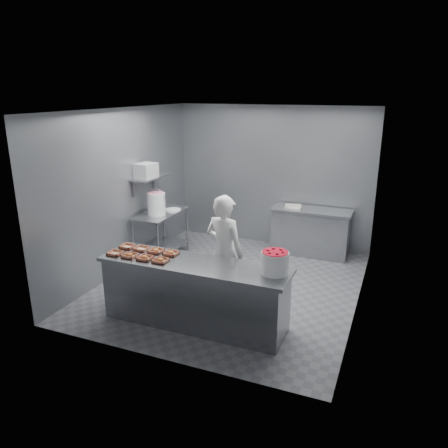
{
  "coord_description": "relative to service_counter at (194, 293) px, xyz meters",
  "views": [
    {
      "loc": [
        2.41,
        -6.13,
        3.1
      ],
      "look_at": [
        -0.04,
        -0.2,
        1.1
      ],
      "focal_mm": 35.0,
      "sensor_mm": 36.0,
      "label": 1
    }
  ],
  "objects": [
    {
      "name": "tray_6",
      "position": [
        -0.66,
        0.14,
        0.47
      ],
      "size": [
        0.19,
        0.18,
        0.06
      ],
      "color": "tan",
      "rests_on": "service_counter"
    },
    {
      "name": "wall_right",
      "position": [
        2.0,
        1.35,
        0.95
      ],
      "size": [
        0.04,
        4.5,
        2.8
      ],
      "primitive_type": "cube",
      "color": "slate",
      "rests_on": "ground"
    },
    {
      "name": "back_counter",
      "position": [
        0.9,
        3.25,
        -0.0
      ],
      "size": [
        1.5,
        0.6,
        0.9
      ],
      "color": "slate",
      "rests_on": "ground"
    },
    {
      "name": "service_counter",
      "position": [
        0.0,
        0.0,
        0.0
      ],
      "size": [
        2.6,
        0.7,
        0.9
      ],
      "color": "slate",
      "rests_on": "ground"
    },
    {
      "name": "paper_stack",
      "position": [
        0.54,
        3.25,
        0.47
      ],
      "size": [
        0.33,
        0.26,
        0.05
      ],
      "primitive_type": "cube",
      "rotation": [
        0.0,
        0.0,
        0.13
      ],
      "color": "silver",
      "rests_on": "back_counter"
    },
    {
      "name": "rag",
      "position": [
        -1.65,
        2.1,
        0.46
      ],
      "size": [
        0.17,
        0.15,
        0.02
      ],
      "primitive_type": "cube",
      "rotation": [
        0.0,
        0.0,
        0.14
      ],
      "color": "#CCB28C",
      "rests_on": "prep_table"
    },
    {
      "name": "tray_0",
      "position": [
        -1.14,
        -0.14,
        0.47
      ],
      "size": [
        0.19,
        0.18,
        0.04
      ],
      "color": "tan",
      "rests_on": "service_counter"
    },
    {
      "name": "prep_table",
      "position": [
        -1.65,
        1.95,
        0.14
      ],
      "size": [
        0.6,
        1.2,
        0.9
      ],
      "color": "slate",
      "rests_on": "ground"
    },
    {
      "name": "floor",
      "position": [
        0.0,
        1.35,
        -0.45
      ],
      "size": [
        4.5,
        4.5,
        0.0
      ],
      "primitive_type": "plane",
      "color": "#4C4C51",
      "rests_on": "ground"
    },
    {
      "name": "tray_2",
      "position": [
        -0.66,
        -0.14,
        0.47
      ],
      "size": [
        0.19,
        0.18,
        0.06
      ],
      "color": "tan",
      "rests_on": "service_counter"
    },
    {
      "name": "appliance",
      "position": [
        -1.82,
        1.8,
        1.24
      ],
      "size": [
        0.35,
        0.39,
        0.26
      ],
      "primitive_type": "cube",
      "rotation": [
        0.0,
        0.0,
        -0.13
      ],
      "color": "gray",
      "rests_on": "wall_shelf"
    },
    {
      "name": "tray_1",
      "position": [
        -0.9,
        -0.14,
        0.47
      ],
      "size": [
        0.19,
        0.18,
        0.06
      ],
      "color": "tan",
      "rests_on": "service_counter"
    },
    {
      "name": "ceiling",
      "position": [
        0.0,
        1.35,
        2.35
      ],
      "size": [
        4.5,
        4.5,
        0.0
      ],
      "primitive_type": "plane",
      "rotation": [
        3.14,
        0.0,
        0.0
      ],
      "color": "white",
      "rests_on": "wall_back"
    },
    {
      "name": "tray_3",
      "position": [
        -0.42,
        -0.14,
        0.47
      ],
      "size": [
        0.19,
        0.18,
        0.06
      ],
      "color": "tan",
      "rests_on": "service_counter"
    },
    {
      "name": "wall_shelf",
      "position": [
        -1.82,
        1.95,
        1.1
      ],
      "size": [
        0.35,
        0.9,
        0.03
      ],
      "primitive_type": "cube",
      "color": "slate",
      "rests_on": "wall_left"
    },
    {
      "name": "wall_left",
      "position": [
        -2.0,
        1.35,
        0.95
      ],
      "size": [
        0.04,
        4.5,
        2.8
      ],
      "primitive_type": "cube",
      "color": "slate",
      "rests_on": "ground"
    },
    {
      "name": "glaze_bucket",
      "position": [
        -1.64,
        1.8,
        0.66
      ],
      "size": [
        0.34,
        0.32,
        0.49
      ],
      "color": "white",
      "rests_on": "prep_table"
    },
    {
      "name": "bucket_lid",
      "position": [
        -1.51,
        2.17,
        0.46
      ],
      "size": [
        0.38,
        0.38,
        0.02
      ],
      "primitive_type": "cylinder",
      "rotation": [
        0.0,
        0.0,
        0.36
      ],
      "color": "white",
      "rests_on": "prep_table"
    },
    {
      "name": "tray_7",
      "position": [
        -0.42,
        0.14,
        0.47
      ],
      "size": [
        0.19,
        0.18,
        0.06
      ],
      "color": "tan",
      "rests_on": "service_counter"
    },
    {
      "name": "tray_5",
      "position": [
        -0.9,
        0.14,
        0.47
      ],
      "size": [
        0.19,
        0.18,
        0.04
      ],
      "color": "tan",
      "rests_on": "service_counter"
    },
    {
      "name": "worker",
      "position": [
        0.18,
        0.63,
        0.4
      ],
      "size": [
        0.69,
        0.53,
        1.7
      ],
      "primitive_type": "imported",
      "rotation": [
        0.0,
        0.0,
        2.92
      ],
      "color": "silver",
      "rests_on": "ground"
    },
    {
      "name": "strawberry_tub",
      "position": [
        1.08,
        0.07,
        0.6
      ],
      "size": [
        0.35,
        0.35,
        0.29
      ],
      "color": "white",
      "rests_on": "service_counter"
    },
    {
      "name": "tray_4",
      "position": [
        -1.14,
        0.14,
        0.47
      ],
      "size": [
        0.19,
        0.18,
        0.04
      ],
      "color": "tan",
      "rests_on": "service_counter"
    },
    {
      "name": "wall_back",
      "position": [
        0.0,
        3.6,
        0.95
      ],
      "size": [
        4.0,
        0.04,
        2.8
      ],
      "primitive_type": "cube",
      "color": "slate",
      "rests_on": "ground"
    }
  ]
}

